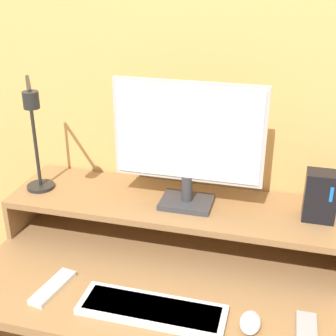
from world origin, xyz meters
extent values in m
cube|color=#E5AD60|center=(0.00, 0.71, 1.25)|extent=(6.00, 0.05, 2.50)
cube|color=olive|center=(0.00, 0.34, 0.73)|extent=(1.12, 0.67, 0.03)
cube|color=olive|center=(-0.55, 0.34, 0.36)|extent=(0.03, 0.67, 0.71)
cube|color=olive|center=(-0.55, 0.52, 0.80)|extent=(0.02, 0.31, 0.12)
cube|color=olive|center=(0.00, 0.52, 0.88)|extent=(1.12, 0.31, 0.02)
cube|color=#38383D|center=(0.04, 0.51, 0.90)|extent=(0.17, 0.13, 0.02)
cylinder|color=#38383D|center=(0.04, 0.51, 0.95)|extent=(0.04, 0.04, 0.09)
cube|color=#B7B7BC|center=(0.04, 0.51, 1.14)|extent=(0.48, 0.02, 0.32)
cube|color=silver|center=(0.04, 0.50, 1.14)|extent=(0.46, 0.01, 0.30)
cylinder|color=black|center=(-0.48, 0.50, 0.89)|extent=(0.10, 0.10, 0.01)
cylinder|color=black|center=(-0.48, 0.50, 1.09)|extent=(0.01, 0.01, 0.39)
cylinder|color=black|center=(-0.43, 0.42, 1.29)|extent=(0.11, 0.16, 0.01)
cylinder|color=black|center=(-0.38, 0.34, 1.26)|extent=(0.05, 0.05, 0.05)
cube|color=black|center=(0.46, 0.53, 0.97)|extent=(0.10, 0.07, 0.16)
cube|color=#1972F2|center=(0.49, 0.49, 1.00)|extent=(0.01, 0.00, 0.05)
cube|color=silver|center=(0.03, 0.14, 0.75)|extent=(0.41, 0.13, 0.02)
cube|color=#AFAFB3|center=(0.03, 0.14, 0.76)|extent=(0.38, 0.10, 0.01)
ellipsoid|color=silver|center=(0.30, 0.16, 0.76)|extent=(0.06, 0.09, 0.03)
cube|color=white|center=(-0.28, 0.16, 0.75)|extent=(0.08, 0.17, 0.02)
cube|color=#99999E|center=(0.44, 0.16, 0.75)|extent=(0.05, 0.15, 0.02)
camera|label=1|loc=(0.34, -0.82, 1.64)|focal=50.00mm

